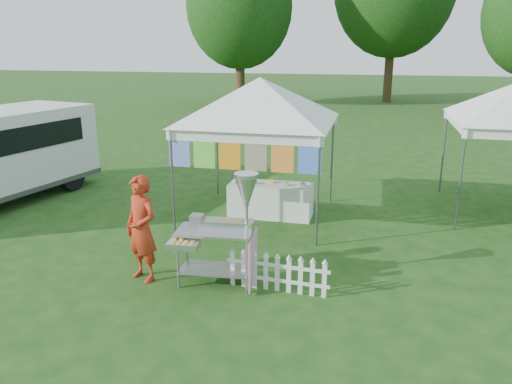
# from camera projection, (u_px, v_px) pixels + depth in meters

# --- Properties ---
(ground) EXTENTS (120.00, 120.00, 0.00)m
(ground) POSITION_uv_depth(u_px,v_px,m) (209.00, 287.00, 7.77)
(ground) COLOR #194012
(ground) RESTS_ON ground
(canopy_main) EXTENTS (4.24, 4.24, 3.45)m
(canopy_main) POSITION_uv_depth(u_px,v_px,m) (260.00, 78.00, 10.19)
(canopy_main) COLOR #59595E
(canopy_main) RESTS_ON ground
(tree_left) EXTENTS (6.40, 6.40, 9.53)m
(tree_left) POSITION_uv_depth(u_px,v_px,m) (240.00, 7.00, 29.85)
(tree_left) COLOR #322312
(tree_left) RESTS_ON ground
(donut_cart) EXTENTS (1.29, 0.98, 1.80)m
(donut_cart) POSITION_uv_depth(u_px,v_px,m) (227.00, 221.00, 7.58)
(donut_cart) COLOR gray
(donut_cart) RESTS_ON ground
(vendor) EXTENTS (0.74, 0.64, 1.72)m
(vendor) POSITION_uv_depth(u_px,v_px,m) (142.00, 229.00, 7.82)
(vendor) COLOR #A92C14
(vendor) RESTS_ON ground
(picket_fence) EXTENTS (1.62, 0.12, 0.56)m
(picket_fence) POSITION_uv_depth(u_px,v_px,m) (277.00, 274.00, 7.58)
(picket_fence) COLOR silver
(picket_fence) RESTS_ON ground
(display_table) EXTENTS (1.80, 0.70, 0.73)m
(display_table) POSITION_uv_depth(u_px,v_px,m) (271.00, 200.00, 10.93)
(display_table) COLOR white
(display_table) RESTS_ON ground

